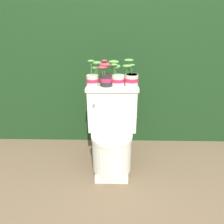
{
  "coord_description": "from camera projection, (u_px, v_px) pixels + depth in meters",
  "views": [
    {
      "loc": [
        -0.03,
        -1.67,
        1.37
      ],
      "look_at": [
        -0.07,
        0.12,
        0.59
      ],
      "focal_mm": 35.0,
      "sensor_mm": 36.0,
      "label": 1
    }
  ],
  "objects": [
    {
      "name": "potted_plant_left",
      "position": [
        93.0,
        78.0,
        1.94
      ],
      "size": [
        0.14,
        0.11,
        0.23
      ],
      "color": "beige",
      "rests_on": "toilet"
    },
    {
      "name": "potted_plant_midleft",
      "position": [
        106.0,
        77.0,
        1.94
      ],
      "size": [
        0.13,
        0.12,
        0.24
      ],
      "color": "#262628",
      "rests_on": "toilet"
    },
    {
      "name": "ground_plane",
      "position": [
        119.0,
        174.0,
        2.07
      ],
      "size": [
        12.0,
        12.0,
        0.0
      ],
      "primitive_type": "plane",
      "color": "brown"
    },
    {
      "name": "potted_plant_midright",
      "position": [
        131.0,
        78.0,
        1.93
      ],
      "size": [
        0.14,
        0.12,
        0.24
      ],
      "color": "beige",
      "rests_on": "toilet"
    },
    {
      "name": "toilet",
      "position": [
        112.0,
        135.0,
        2.02
      ],
      "size": [
        0.47,
        0.5,
        0.8
      ],
      "color": "silver",
      "rests_on": "ground"
    },
    {
      "name": "hedge_backdrop",
      "position": [
        119.0,
        72.0,
        2.63
      ],
      "size": [
        3.18,
        0.63,
        1.53
      ],
      "color": "#193819",
      "rests_on": "ground"
    },
    {
      "name": "potted_plant_middle",
      "position": [
        117.0,
        77.0,
        1.95
      ],
      "size": [
        0.15,
        0.13,
        0.22
      ],
      "color": "beige",
      "rests_on": "toilet"
    }
  ]
}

